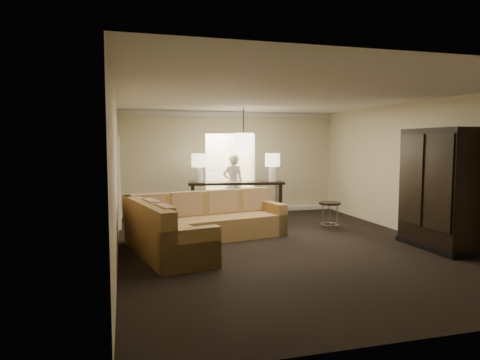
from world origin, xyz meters
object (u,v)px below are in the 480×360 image
object	(u,v)px
drink_table	(330,210)
person	(233,180)
coffee_table	(199,230)
armoire	(438,191)
console_table	(236,197)
sectional_sofa	(198,225)

from	to	relation	value
drink_table	person	world-z (taller)	person
coffee_table	armoire	distance (m)	4.61
coffee_table	person	bearing A→B (deg)	64.81
console_table	person	bearing A→B (deg)	87.96
console_table	drink_table	bearing A→B (deg)	-40.17
coffee_table	armoire	xyz separation A→B (m)	(4.11, -1.90, 0.88)
sectional_sofa	console_table	distance (m)	2.98
coffee_table	armoire	size ratio (longest dim) A/B	0.47
drink_table	console_table	bearing A→B (deg)	131.23
drink_table	person	xyz separation A→B (m)	(-1.46, 3.10, 0.46)
armoire	sectional_sofa	bearing A→B (deg)	161.06
person	drink_table	bearing A→B (deg)	119.29
sectional_sofa	console_table	world-z (taller)	sectional_sofa
armoire	person	distance (m)	5.81
sectional_sofa	coffee_table	bearing A→B (deg)	63.71
sectional_sofa	armoire	distance (m)	4.51
coffee_table	person	size ratio (longest dim) A/B	0.58
sectional_sofa	armoire	bearing A→B (deg)	-31.19
sectional_sofa	coffee_table	size ratio (longest dim) A/B	3.23
armoire	person	world-z (taller)	armoire
sectional_sofa	console_table	xyz separation A→B (m)	(1.45, 2.59, 0.18)
sectional_sofa	person	world-z (taller)	person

